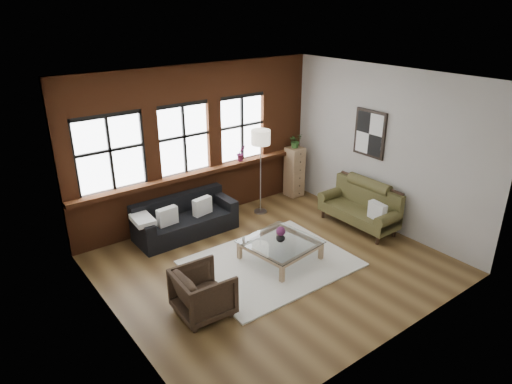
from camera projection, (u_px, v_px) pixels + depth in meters
floor at (272, 264)px, 8.06m from camera, size 5.50×5.50×0.00m
ceiling at (275, 80)px, 6.82m from camera, size 5.50×5.50×0.00m
wall_back at (196, 144)px, 9.28m from camera, size 5.50×0.00×5.50m
wall_front at (401, 238)px, 5.60m from camera, size 5.50×0.00×5.50m
wall_left at (109, 226)px, 5.92m from camera, size 0.00×5.00×5.00m
wall_right at (382, 149)px, 8.97m from camera, size 0.00×5.00×5.00m
brick_backwall at (197, 145)px, 9.24m from camera, size 5.50×0.12×3.20m
sill_ledge at (201, 172)px, 9.39m from camera, size 5.50×0.30×0.08m
window_left at (110, 154)px, 8.19m from camera, size 1.38×0.10×1.50m
window_mid at (184, 140)px, 9.02m from camera, size 1.38×0.10×1.50m
window_right at (241, 129)px, 9.80m from camera, size 1.38×0.10×1.50m
wall_poster at (370, 134)px, 9.08m from camera, size 0.05×0.74×0.94m
shag_rug at (271, 263)px, 8.05m from camera, size 2.73×2.16×0.03m
dark_sofa at (185, 217)px, 8.96m from camera, size 2.00×0.81×0.72m
pillow_a at (167, 216)px, 8.57m from camera, size 0.41×0.17×0.34m
pillow_b at (202, 206)px, 8.99m from camera, size 0.42×0.21×0.34m
vintage_settee at (359, 206)px, 9.21m from camera, size 0.76×1.71×0.91m
pillow_settee at (377, 211)px, 8.74m from camera, size 0.18×0.39×0.34m
armchair at (203, 292)px, 6.66m from camera, size 0.83×0.81×0.72m
coffee_table at (280, 251)px, 8.12m from camera, size 1.29×1.29×0.39m
vase at (281, 237)px, 8.01m from camera, size 0.16×0.16×0.17m
flowers at (281, 231)px, 7.97m from camera, size 0.17×0.17×0.17m
drawer_chest at (294, 172)px, 10.69m from camera, size 0.36×0.36×1.18m
potted_plant_top at (295, 141)px, 10.40m from camera, size 0.32×0.28×0.33m
floor_lamp at (261, 169)px, 9.64m from camera, size 0.40×0.40×2.00m
sill_plant at (241, 153)px, 9.83m from camera, size 0.21×0.18×0.35m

